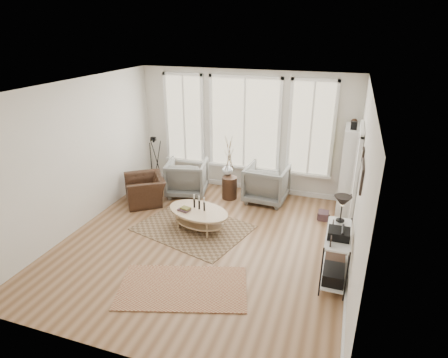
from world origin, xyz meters
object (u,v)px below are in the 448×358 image
(armchair_right, at_px, (267,183))
(side_table, at_px, (230,170))
(coffee_table, at_px, (198,214))
(accent_chair, at_px, (145,189))
(low_shelf, at_px, (336,250))
(bookcase, at_px, (348,170))
(armchair_left, at_px, (187,177))

(armchair_right, distance_m, side_table, 0.91)
(coffee_table, relative_size, accent_chair, 1.55)
(low_shelf, distance_m, side_table, 3.46)
(coffee_table, height_order, accent_chair, accent_chair)
(bookcase, distance_m, coffee_table, 3.31)
(armchair_left, distance_m, side_table, 1.09)
(low_shelf, bearing_deg, armchair_left, 147.80)
(side_table, bearing_deg, low_shelf, -42.83)
(bookcase, bearing_deg, accent_chair, -167.15)
(armchair_right, bearing_deg, accent_chair, 23.52)
(armchair_right, bearing_deg, low_shelf, 127.41)
(low_shelf, height_order, side_table, side_table)
(armchair_right, distance_m, accent_chair, 2.80)
(armchair_right, xyz_separation_m, accent_chair, (-2.63, -0.96, -0.12))
(bookcase, height_order, side_table, bookcase)
(bookcase, xyz_separation_m, coffee_table, (-2.74, -1.75, -0.63))
(armchair_left, distance_m, armchair_right, 1.91)
(armchair_right, bearing_deg, coffee_table, 63.13)
(coffee_table, xyz_separation_m, side_table, (0.15, 1.58, 0.39))
(bookcase, xyz_separation_m, armchair_right, (-1.73, -0.03, -0.52))
(coffee_table, height_order, armchair_left, armchair_left)
(side_table, bearing_deg, armchair_left, -174.73)
(bookcase, distance_m, armchair_right, 1.81)
(side_table, bearing_deg, coffee_table, -95.48)
(armchair_left, xyz_separation_m, accent_chair, (-0.73, -0.72, -0.11))
(side_table, bearing_deg, armchair_right, 9.36)
(armchair_right, height_order, accent_chair, armchair_right)
(bookcase, relative_size, armchair_left, 2.20)
(low_shelf, height_order, armchair_left, low_shelf)
(side_table, bearing_deg, bookcase, 3.86)
(low_shelf, xyz_separation_m, armchair_left, (-3.57, 2.25, -0.09))
(low_shelf, relative_size, armchair_right, 1.37)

